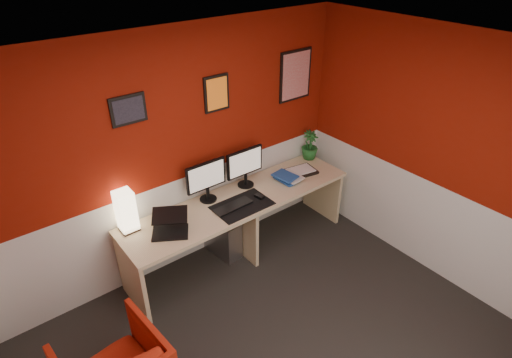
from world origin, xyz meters
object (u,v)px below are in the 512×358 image
Objects in this scene: monitor_right at (245,162)px; potted_plant at (310,145)px; laptop at (169,224)px; monitor_left at (207,176)px; shoji_lamp at (126,212)px; desk at (241,227)px; pc_tower at (222,236)px; zen_tray at (301,172)px.

potted_plant is (1.00, 0.03, -0.11)m from monitor_right.
laptop is 2.09m from potted_plant.
monitor_left reaches higher than laptop.
potted_plant reaches higher than laptop.
desk is at bearing -11.43° from shoji_lamp.
desk is 1.29m from shoji_lamp.
monitor_right reaches higher than potted_plant.
monitor_left is at bearing 55.67° from laptop.
potted_plant is at bearing 9.95° from desk.
desk is 5.78× the size of pc_tower.
laptop is 0.73× the size of pc_tower.
shoji_lamp reaches higher than zen_tray.
potted_plant is 0.79× the size of pc_tower.
potted_plant is (1.21, 0.21, 0.54)m from desk.
shoji_lamp is 0.69× the size of monitor_left.
monitor_right is at bearing -1.51° from monitor_left.
shoji_lamp is 1.14× the size of zen_tray.
monitor_right reaches higher than pc_tower.
pc_tower is (0.97, -0.09, -0.70)m from shoji_lamp.
shoji_lamp is at bearing 177.99° from monitor_left.
zen_tray is at bearing -148.79° from potted_plant.
potted_plant reaches higher than zen_tray.
shoji_lamp reaches higher than potted_plant.
zen_tray is (1.74, 0.08, -0.09)m from laptop.
monitor_left is (-0.27, 0.20, 0.66)m from desk.
potted_plant is (2.07, 0.28, 0.07)m from laptop.
shoji_lamp is at bearing 178.17° from monitor_right.
monitor_right is (1.35, -0.04, 0.09)m from shoji_lamp.
desk reaches higher than pc_tower.
desk is at bearing 35.81° from laptop.
monitor_left is 1.66× the size of zen_tray.
shoji_lamp is 2.35m from potted_plant.
pc_tower is at bearing 173.02° from zen_tray.
monitor_right reaches higher than zen_tray.
monitor_right is (1.07, 0.25, 0.18)m from laptop.
desk is 6.50× the size of shoji_lamp.
pc_tower is (0.70, 0.21, -0.61)m from laptop.
monitor_right is at bearing -1.83° from shoji_lamp.
laptop is (0.28, -0.29, -0.09)m from shoji_lamp.
monitor_left is 1.29× the size of pc_tower.
monitor_left is 1.63× the size of potted_plant.
monitor_right is at bearing 165.45° from zen_tray.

